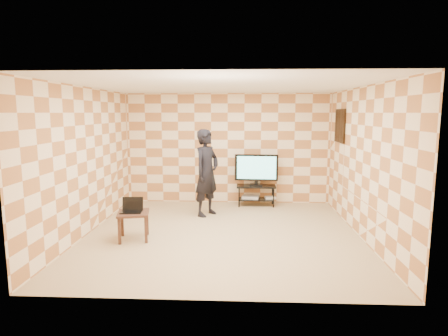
{
  "coord_description": "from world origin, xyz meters",
  "views": [
    {
      "loc": [
        0.35,
        -6.69,
        2.23
      ],
      "look_at": [
        0.0,
        0.6,
        1.15
      ],
      "focal_mm": 30.0,
      "sensor_mm": 36.0,
      "label": 1
    }
  ],
  "objects": [
    {
      "name": "wall_back",
      "position": [
        0.0,
        2.5,
        1.35
      ],
      "size": [
        5.0,
        0.02,
        2.7
      ],
      "primitive_type": "cube",
      "color": "#FAE0B7",
      "rests_on": "ground"
    },
    {
      "name": "wall_left",
      "position": [
        -2.5,
        0.0,
        1.35
      ],
      "size": [
        0.02,
        5.0,
        2.7
      ],
      "primitive_type": "cube",
      "color": "#FAE0B7",
      "rests_on": "ground"
    },
    {
      "name": "wall_art",
      "position": [
        2.47,
        1.55,
        1.95
      ],
      "size": [
        0.04,
        0.72,
        0.72
      ],
      "color": "black",
      "rests_on": "wall_right"
    },
    {
      "name": "side_table",
      "position": [
        -1.55,
        -0.38,
        0.41
      ],
      "size": [
        0.63,
        0.63,
        0.5
      ],
      "color": "#3C1F15",
      "rests_on": "floor"
    },
    {
      "name": "wall_right",
      "position": [
        2.5,
        0.0,
        1.35
      ],
      "size": [
        0.02,
        5.0,
        2.7
      ],
      "primitive_type": "cube",
      "color": "#FAE0B7",
      "rests_on": "ground"
    },
    {
      "name": "wall_front",
      "position": [
        0.0,
        -2.5,
        1.35
      ],
      "size": [
        5.0,
        0.02,
        2.7
      ],
      "primitive_type": "cube",
      "color": "#FAE0B7",
      "rests_on": "ground"
    },
    {
      "name": "person",
      "position": [
        -0.41,
        1.29,
        0.94
      ],
      "size": [
        0.75,
        0.82,
        1.88
      ],
      "primitive_type": "imported",
      "rotation": [
        0.0,
        0.0,
        0.99
      ],
      "color": "black",
      "rests_on": "floor"
    },
    {
      "name": "tv",
      "position": [
        0.7,
        2.16,
        0.92
      ],
      "size": [
        1.03,
        0.21,
        0.75
      ],
      "color": "black",
      "rests_on": "tv_stand"
    },
    {
      "name": "laptop",
      "position": [
        -1.58,
        -0.35,
        0.55
      ],
      "size": [
        0.39,
        0.32,
        0.24
      ],
      "color": "black",
      "rests_on": "side_table"
    },
    {
      "name": "ceiling",
      "position": [
        0.0,
        0.0,
        2.7
      ],
      "size": [
        5.0,
        5.0,
        0.02
      ],
      "primitive_type": "cube",
      "color": "white",
      "rests_on": "wall_back"
    },
    {
      "name": "floor",
      "position": [
        0.0,
        0.0,
        0.0
      ],
      "size": [
        5.0,
        5.0,
        0.0
      ],
      "primitive_type": "plane",
      "color": "tan",
      "rests_on": "ground"
    },
    {
      "name": "tv_stand",
      "position": [
        0.7,
        2.17,
        0.36
      ],
      "size": [
        0.93,
        0.42,
        0.5
      ],
      "color": "black",
      "rests_on": "floor"
    },
    {
      "name": "game_console",
      "position": [
        1.05,
        2.18,
        0.2
      ],
      "size": [
        0.27,
        0.22,
        0.06
      ],
      "primitive_type": "cube",
      "rotation": [
        0.0,
        0.0,
        0.18
      ],
      "color": "silver",
      "rests_on": "tv_stand"
    },
    {
      "name": "dvd_player",
      "position": [
        0.57,
        2.2,
        0.21
      ],
      "size": [
        0.44,
        0.34,
        0.07
      ],
      "primitive_type": "cube",
      "rotation": [
        0.0,
        0.0,
        -0.17
      ],
      "color": "silver",
      "rests_on": "tv_stand"
    }
  ]
}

